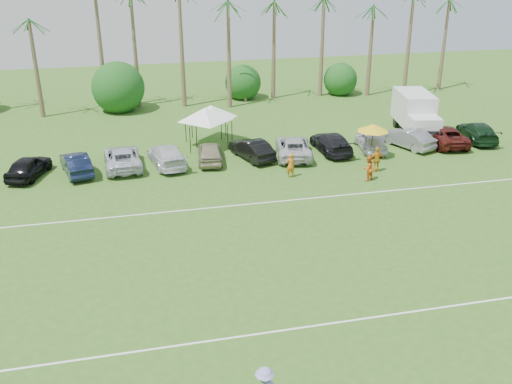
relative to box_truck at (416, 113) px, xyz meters
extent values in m
plane|color=#325C1B|center=(-16.98, -24.44, -1.72)|extent=(120.00, 120.00, 0.00)
cube|color=white|center=(-16.98, -22.44, -1.71)|extent=(80.00, 0.10, 0.01)
cube|color=white|center=(-16.98, -10.44, -1.71)|extent=(80.00, 0.10, 0.01)
cone|color=brown|center=(-28.98, 13.56, 3.28)|extent=(0.44, 0.44, 10.00)
cone|color=brown|center=(-24.98, 13.56, 3.78)|extent=(0.44, 0.44, 11.00)
cone|color=brown|center=(-20.98, 13.56, 2.28)|extent=(0.44, 0.44, 8.00)
cone|color=brown|center=(-16.98, 13.56, 2.78)|extent=(0.44, 0.44, 9.00)
cone|color=brown|center=(-12.98, 13.56, 3.28)|extent=(0.44, 0.44, 10.00)
cone|color=brown|center=(-8.98, 13.56, 3.78)|extent=(0.44, 0.44, 11.00)
cone|color=brown|center=(-3.98, 13.56, 2.28)|extent=(0.44, 0.44, 8.00)
cone|color=brown|center=(1.02, 13.56, 2.78)|extent=(0.44, 0.44, 9.00)
cone|color=brown|center=(6.02, 13.56, 3.28)|extent=(0.44, 0.44, 10.00)
cone|color=brown|center=(10.02, 13.56, 3.78)|extent=(0.44, 0.44, 11.00)
cylinder|color=brown|center=(-22.98, 14.56, -1.02)|extent=(0.30, 0.30, 1.40)
sphere|color=#134517|center=(-22.98, 14.56, 0.08)|extent=(4.00, 4.00, 4.00)
cylinder|color=brown|center=(-10.98, 14.56, -1.02)|extent=(0.30, 0.30, 1.40)
sphere|color=#134517|center=(-10.98, 14.56, 0.08)|extent=(4.00, 4.00, 4.00)
cylinder|color=brown|center=(-0.98, 14.56, -1.02)|extent=(0.30, 0.30, 1.40)
sphere|color=#134517|center=(-0.98, 14.56, 0.08)|extent=(4.00, 4.00, 4.00)
imported|color=orange|center=(-12.34, -6.83, -0.90)|extent=(0.60, 0.40, 1.64)
imported|color=orange|center=(-7.67, -8.50, -0.89)|extent=(0.99, 0.89, 1.66)
imported|color=orange|center=(-6.47, -7.16, -0.85)|extent=(1.03, 0.47, 1.73)
cube|color=silver|center=(0.15, 0.77, 0.28)|extent=(3.24, 4.86, 2.43)
cube|color=silver|center=(-0.45, -2.29, -0.70)|extent=(2.53, 2.15, 2.04)
cube|color=black|center=(-0.59, -3.00, -0.99)|extent=(2.25, 0.72, 0.97)
cube|color=#E5590C|center=(1.35, 0.53, -0.16)|extent=(0.32, 1.53, 0.88)
cylinder|color=black|center=(-1.36, -1.91, -1.28)|extent=(0.45, 0.91, 0.88)
cylinder|color=black|center=(0.54, -2.28, -1.28)|extent=(0.45, 0.91, 0.88)
cylinder|color=black|center=(-0.58, 2.10, -1.28)|extent=(0.45, 0.91, 0.88)
cylinder|color=black|center=(1.33, 1.73, -1.28)|extent=(0.45, 0.91, 0.88)
cylinder|color=black|center=(-18.11, -0.63, -0.73)|extent=(0.06, 0.06, 1.98)
cylinder|color=black|center=(-15.33, -0.63, -0.73)|extent=(0.06, 0.06, 1.98)
cylinder|color=black|center=(-18.11, 2.15, -0.73)|extent=(0.06, 0.06, 1.98)
cylinder|color=black|center=(-15.33, 2.15, -0.73)|extent=(0.06, 0.06, 1.98)
pyramid|color=white|center=(-16.72, 0.76, 1.26)|extent=(4.28, 4.28, 0.99)
cylinder|color=black|center=(-17.52, 0.36, -0.76)|extent=(0.06, 0.06, 1.92)
cylinder|color=black|center=(-14.84, 0.36, -0.76)|extent=(0.06, 0.06, 1.92)
cylinder|color=black|center=(-17.52, 3.04, -0.76)|extent=(0.06, 0.06, 1.92)
cylinder|color=black|center=(-14.84, 3.04, -0.76)|extent=(0.06, 0.06, 1.92)
pyramid|color=white|center=(-16.18, 1.70, 1.16)|extent=(4.15, 4.15, 0.96)
cylinder|color=black|center=(-5.69, -4.52, -0.60)|extent=(0.05, 0.05, 2.23)
cone|color=gold|center=(-5.69, -4.52, 0.51)|extent=(2.23, 2.23, 0.51)
imported|color=black|center=(-28.94, -2.95, -1.00)|extent=(2.91, 4.49, 1.42)
imported|color=black|center=(-25.95, -3.06, -1.00)|extent=(2.50, 4.55, 1.42)
imported|color=silver|center=(-22.97, -2.54, -1.00)|extent=(2.63, 5.24, 1.42)
imported|color=silver|center=(-19.98, -2.77, -1.00)|extent=(2.70, 5.15, 1.42)
imported|color=#9B9373|center=(-16.99, -2.78, -1.00)|extent=(2.19, 4.36, 1.42)
imported|color=black|center=(-14.00, -2.75, -1.00)|extent=(2.73, 4.57, 1.42)
imported|color=silver|center=(-11.01, -3.01, -1.00)|extent=(3.39, 5.50, 1.42)
imported|color=black|center=(-8.02, -2.64, -1.00)|extent=(2.11, 4.95, 1.42)
imported|color=silver|center=(-5.03, -3.00, -1.00)|extent=(2.32, 4.39, 1.42)
imported|color=gray|center=(-2.04, -2.95, -1.00)|extent=(2.95, 4.57, 1.42)
imported|color=#4E1612|center=(0.94, -2.92, -1.00)|extent=(2.98, 5.38, 1.42)
imported|color=black|center=(3.93, -2.66, -1.00)|extent=(2.96, 5.21, 1.42)
camera|label=1|loc=(-22.35, -40.08, 12.03)|focal=40.00mm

